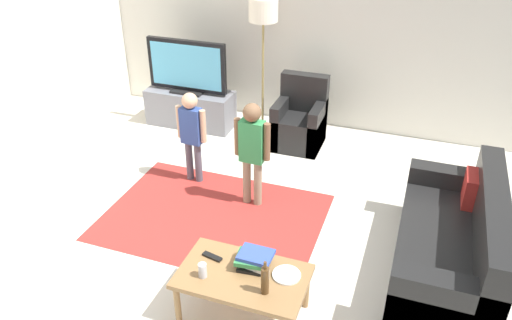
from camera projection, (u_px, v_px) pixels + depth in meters
ground at (235, 249)px, 4.77m from camera, size 7.80×7.80×0.00m
wall_back at (318, 26)px, 6.54m from camera, size 6.00×0.12×2.70m
area_rug at (213, 217)px, 5.21m from camera, size 2.20×1.60×0.01m
tv_stand at (191, 108)px, 6.98m from camera, size 1.20×0.44×0.50m
tv at (187, 67)px, 6.66m from camera, size 1.10×0.28×0.71m
couch at (455, 247)px, 4.36m from camera, size 0.80×1.80×0.86m
armchair at (300, 123)px, 6.46m from camera, size 0.60×0.60×0.90m
floor_lamp at (263, 17)px, 6.16m from camera, size 0.36×0.36×1.78m
child_near_tv at (192, 129)px, 5.52m from camera, size 0.36×0.17×1.07m
child_center at (252, 146)px, 5.10m from camera, size 0.39×0.19×1.15m
coffee_table at (243, 279)px, 3.90m from camera, size 1.00×0.60×0.42m
book_stack at (254, 259)px, 3.92m from camera, size 0.29×0.25×0.13m
bottle at (265, 280)px, 3.65m from camera, size 0.06×0.06×0.29m
tv_remote at (212, 257)px, 4.04m from camera, size 0.18×0.08×0.02m
soda_can at (203, 270)px, 3.83m from camera, size 0.07×0.07×0.12m
plate at (287, 275)px, 3.86m from camera, size 0.22×0.22×0.02m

